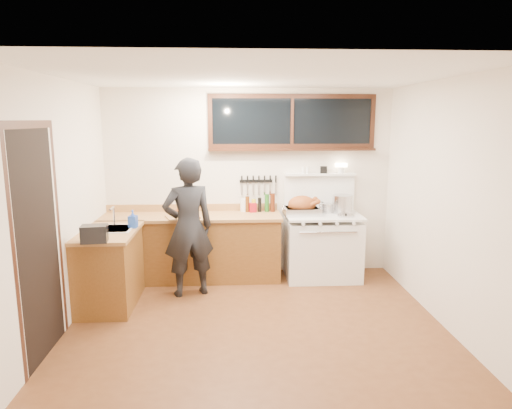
{
  "coord_description": "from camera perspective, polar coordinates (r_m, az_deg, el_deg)",
  "views": [
    {
      "loc": [
        -0.26,
        -4.63,
        2.18
      ],
      "look_at": [
        0.05,
        0.85,
        1.15
      ],
      "focal_mm": 32.0,
      "sensor_mm": 36.0,
      "label": 1
    }
  ],
  "objects": [
    {
      "name": "stockpot",
      "position": [
        6.39,
        10.73,
        0.04
      ],
      "size": [
        0.35,
        0.35,
        0.26
      ],
      "color": "silver",
      "rests_on": "vintage_stove"
    },
    {
      "name": "man",
      "position": [
        5.69,
        -8.45,
        -2.86
      ],
      "size": [
        0.73,
        0.59,
        1.73
      ],
      "color": "black",
      "rests_on": "ground"
    },
    {
      "name": "cutting_board",
      "position": [
        6.09,
        -9.13,
        -1.13
      ],
      "size": [
        0.49,
        0.43,
        0.14
      ],
      "color": "#A47441",
      "rests_on": "counter_back"
    },
    {
      "name": "room_shell",
      "position": [
        4.67,
        -0.02,
        4.11
      ],
      "size": [
        4.1,
        3.6,
        2.65
      ],
      "color": "beige",
      "rests_on": "ground"
    },
    {
      "name": "bottle_cluster",
      "position": [
        6.38,
        0.77,
        0.11
      ],
      "size": [
        0.42,
        0.07,
        0.26
      ],
      "color": "black",
      "rests_on": "counter_back"
    },
    {
      "name": "ground_plane",
      "position": [
        5.13,
        -0.02,
        -14.65
      ],
      "size": [
        4.0,
        3.5,
        0.02
      ],
      "primitive_type": "cube",
      "color": "#532D16"
    },
    {
      "name": "toaster",
      "position": [
        5.1,
        -19.56,
        -3.46
      ],
      "size": [
        0.29,
        0.22,
        0.18
      ],
      "color": "black",
      "rests_on": "counter_left"
    },
    {
      "name": "saucepan",
      "position": [
        6.41,
        8.9,
        -0.43
      ],
      "size": [
        0.21,
        0.31,
        0.13
      ],
      "color": "silver",
      "rests_on": "vintage_stove"
    },
    {
      "name": "back_window",
      "position": [
        6.41,
        4.54,
        9.55
      ],
      "size": [
        2.32,
        0.13,
        0.77
      ],
      "color": "black",
      "rests_on": "room_shell"
    },
    {
      "name": "pot_lid",
      "position": [
        6.21,
        11.18,
        -1.37
      ],
      "size": [
        0.26,
        0.26,
        0.04
      ],
      "color": "silver",
      "rests_on": "vintage_stove"
    },
    {
      "name": "vintage_stove",
      "position": [
        6.41,
        8.26,
        -5.0
      ],
      "size": [
        1.02,
        0.74,
        1.57
      ],
      "color": "white",
      "rests_on": "ground"
    },
    {
      "name": "sink_unit",
      "position": [
        5.68,
        -17.66,
        -3.46
      ],
      "size": [
        0.5,
        0.45,
        0.37
      ],
      "color": "white",
      "rests_on": "counter_left"
    },
    {
      "name": "pitcher",
      "position": [
        6.41,
        -1.56,
        -0.09
      ],
      "size": [
        0.11,
        0.11,
        0.18
      ],
      "color": "white",
      "rests_on": "counter_back"
    },
    {
      "name": "soap_bottle",
      "position": [
        5.64,
        -15.14,
        -1.75
      ],
      "size": [
        0.11,
        0.11,
        0.21
      ],
      "color": "blue",
      "rests_on": "counter_left"
    },
    {
      "name": "coffee_tin",
      "position": [
        6.36,
        -0.4,
        -0.38
      ],
      "size": [
        0.1,
        0.09,
        0.13
      ],
      "color": "maroon",
      "rests_on": "counter_back"
    },
    {
      "name": "roast_turkey",
      "position": [
        6.22,
        5.79,
        -0.32
      ],
      "size": [
        0.53,
        0.38,
        0.26
      ],
      "color": "silver",
      "rests_on": "vintage_stove"
    },
    {
      "name": "counter_back",
      "position": [
        6.35,
        -8.03,
        -5.26
      ],
      "size": [
        2.44,
        0.64,
        1.0
      ],
      "color": "brown",
      "rests_on": "ground"
    },
    {
      "name": "knife_strip",
      "position": [
        6.43,
        0.18,
        2.84
      ],
      "size": [
        0.52,
        0.03,
        0.28
      ],
      "color": "black",
      "rests_on": "room_shell"
    },
    {
      "name": "counter_left",
      "position": [
        5.72,
        -17.81,
        -7.49
      ],
      "size": [
        0.64,
        1.09,
        0.9
      ],
      "color": "brown",
      "rests_on": "ground"
    },
    {
      "name": "left_doorway",
      "position": [
        4.57,
        -25.48,
        -4.29
      ],
      "size": [
        0.02,
        1.04,
        2.17
      ],
      "color": "black",
      "rests_on": "ground"
    }
  ]
}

